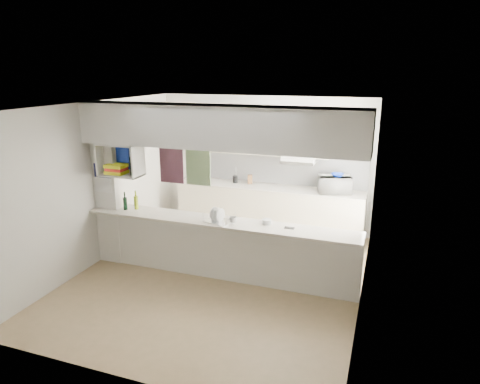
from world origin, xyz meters
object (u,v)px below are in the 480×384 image
at_px(dish_rack, 219,216).
at_px(bowl, 338,175).
at_px(microwave, 335,184).
at_px(wine_bottles, 131,203).

bearing_deg(dish_rack, bowl, 73.68).
xyz_separation_m(microwave, wine_bottles, (-2.93, -2.06, -0.04)).
bearing_deg(wine_bottles, microwave, 35.03).
bearing_deg(microwave, dish_rack, 39.96).
bearing_deg(wine_bottles, dish_rack, -2.67).
bearing_deg(microwave, bowl, 124.51).
height_order(microwave, bowl, bowl).
bearing_deg(dish_rack, microwave, 74.93).
xyz_separation_m(microwave, bowl, (0.04, -0.03, 0.18)).
bearing_deg(dish_rack, wine_bottles, -164.60).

